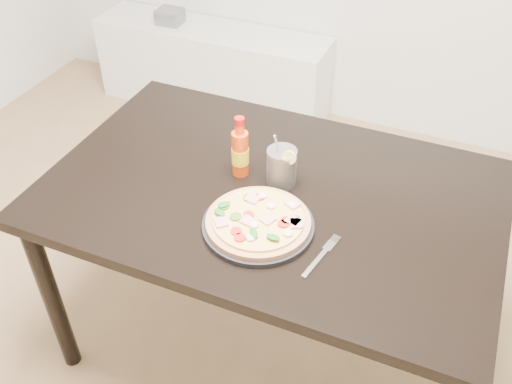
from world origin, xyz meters
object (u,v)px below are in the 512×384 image
at_px(pizza, 259,220).
at_px(fork, 322,254).
at_px(dining_table, 271,209).
at_px(media_console, 213,68).
at_px(hot_sauce_bottle, 240,152).
at_px(plate, 258,225).
at_px(cola_cup, 282,168).

bearing_deg(pizza, fork, -9.59).
distance_m(dining_table, media_console, 1.82).
xyz_separation_m(hot_sauce_bottle, media_console, (-0.85, 1.45, -0.58)).
relative_size(plate, cola_cup, 1.76).
height_order(hot_sauce_bottle, media_console, hot_sauce_bottle).
distance_m(plate, cola_cup, 0.22).
bearing_deg(pizza, media_console, 121.07).
relative_size(pizza, hot_sauce_bottle, 1.45).
bearing_deg(hot_sauce_bottle, dining_table, -17.13).
relative_size(fork, media_console, 0.13).
bearing_deg(fork, cola_cup, 142.61).
xyz_separation_m(fork, media_console, (-1.20, 1.70, -0.50)).
relative_size(dining_table, plate, 4.35).
distance_m(dining_table, cola_cup, 0.15).
bearing_deg(pizza, dining_table, 100.16).
distance_m(pizza, fork, 0.21).
bearing_deg(plate, fork, -9.35).
bearing_deg(pizza, cola_cup, 93.90).
xyz_separation_m(cola_cup, fork, (0.22, -0.25, -0.06)).
bearing_deg(plate, cola_cup, 93.61).
bearing_deg(dining_table, plate, -80.22).
height_order(plate, media_console, plate).
xyz_separation_m(plate, cola_cup, (-0.01, 0.22, 0.05)).
height_order(plate, hot_sauce_bottle, hot_sauce_bottle).
height_order(cola_cup, media_console, cola_cup).
bearing_deg(cola_cup, plate, -86.39).
height_order(pizza, hot_sauce_bottle, hot_sauce_bottle).
distance_m(pizza, cola_cup, 0.22).
height_order(plate, pizza, pizza).
height_order(hot_sauce_bottle, cola_cup, hot_sauce_bottle).
relative_size(plate, media_console, 0.23).
relative_size(dining_table, media_console, 1.00).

